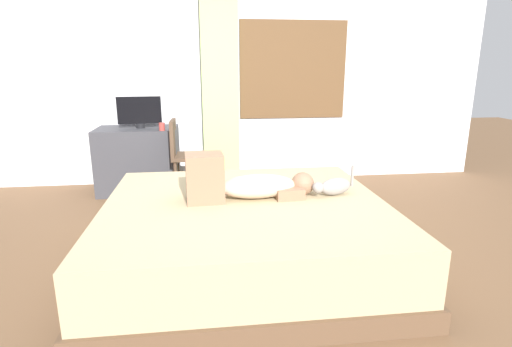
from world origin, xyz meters
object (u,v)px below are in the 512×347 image
(person_lying, at_px, (244,183))
(chair_by_desk, at_px, (183,152))
(cat, at_px, (333,186))
(desk, at_px, (139,160))
(tv_monitor, at_px, (139,112))
(cup, at_px, (162,127))
(bed, at_px, (246,234))

(person_lying, bearing_deg, chair_by_desk, 107.95)
(cat, bearing_deg, desk, 131.85)
(tv_monitor, bearing_deg, cup, -40.86)
(tv_monitor, bearing_deg, chair_by_desk, -31.48)
(person_lying, bearing_deg, cat, -1.01)
(bed, height_order, cup, cup)
(desk, bearing_deg, chair_by_desk, -29.17)
(tv_monitor, relative_size, chair_by_desk, 0.56)
(cat, bearing_deg, tv_monitor, 131.07)
(person_lying, height_order, chair_by_desk, chair_by_desk)
(person_lying, bearing_deg, bed, -90.43)
(desk, relative_size, tv_monitor, 1.87)
(cat, distance_m, desk, 2.56)
(cup, xyz_separation_m, chair_by_desk, (0.22, -0.07, -0.27))
(bed, height_order, person_lying, person_lying)
(person_lying, height_order, cat, person_lying)
(desk, xyz_separation_m, cup, (0.31, -0.23, 0.41))
(person_lying, xyz_separation_m, tv_monitor, (-1.00, 1.89, 0.32))
(bed, xyz_separation_m, cup, (-0.73, 1.74, 0.54))
(desk, bearing_deg, person_lying, -61.11)
(bed, height_order, cat, cat)
(person_lying, xyz_separation_m, chair_by_desk, (-0.52, 1.60, -0.09))
(bed, relative_size, desk, 2.25)
(bed, xyz_separation_m, tv_monitor, (-1.00, 1.97, 0.68))
(person_lying, distance_m, cup, 1.83)
(tv_monitor, bearing_deg, cat, -48.93)
(cat, xyz_separation_m, desk, (-1.70, 1.90, -0.19))
(desk, relative_size, cup, 10.66)
(bed, bearing_deg, person_lying, 89.57)
(person_lying, relative_size, cup, 11.15)
(chair_by_desk, bearing_deg, desk, 150.83)
(tv_monitor, bearing_deg, bed, -63.19)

